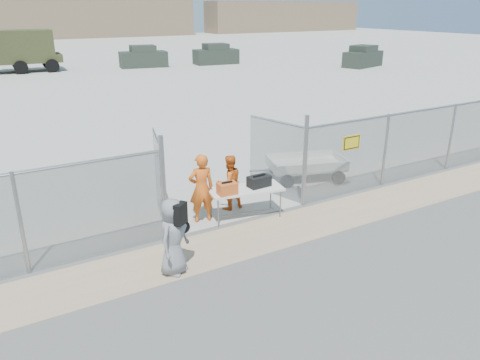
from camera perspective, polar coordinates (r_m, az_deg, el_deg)
ground at (r=10.50m, az=5.55°, el=-8.96°), size 160.00×160.00×0.00m
tarmac_inside at (r=49.93m, az=-24.34°, el=12.84°), size 160.00×80.00×0.01m
dirt_strip at (r=11.22m, az=2.58°, el=-6.79°), size 44.00×1.60×0.01m
distant_hills at (r=86.01m, az=-24.46°, el=18.36°), size 140.00×6.00×9.00m
chain_link_fence at (r=11.56m, az=0.00°, el=0.00°), size 40.00×0.20×2.20m
folding_table at (r=12.01m, az=0.69°, el=-2.80°), size 1.99×1.10×0.80m
orange_bag at (r=11.45m, az=-1.57°, el=-1.05°), size 0.48×0.34×0.29m
black_duffel at (r=11.94m, az=2.34°, el=-0.16°), size 0.59×0.37×0.28m
security_worker_left at (r=11.65m, az=-4.73°, el=-1.02°), size 0.71×0.52×1.78m
security_worker_right at (r=12.40m, az=-1.32°, el=-0.29°), size 0.75×0.60×1.50m
visitor at (r=9.51m, az=-8.14°, el=-6.87°), size 0.95×0.89×1.62m
utility_trailer at (r=14.87m, az=8.06°, el=1.54°), size 3.36×2.43×0.73m
military_truck at (r=43.16m, az=-25.77°, el=13.92°), size 7.08×2.91×3.32m
parked_vehicle_near at (r=43.46m, az=-11.71°, el=14.51°), size 4.30×2.45×1.84m
parked_vehicle_mid at (r=45.05m, az=-2.96°, el=15.08°), size 4.17×2.18×1.82m
parked_vehicle_far at (r=44.28m, az=14.76°, el=14.37°), size 4.38×2.90×1.82m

